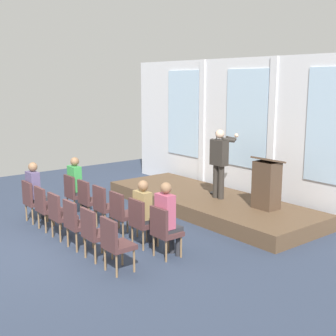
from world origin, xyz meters
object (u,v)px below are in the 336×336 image
Objects in this scene: chair_r0_c2 at (104,204)px; chair_r1_c4 at (94,231)px; audience_r0_c0 at (77,182)px; chair_r1_c2 at (60,213)px; speaker at (219,159)px; mic_stand at (216,180)px; chair_r0_c1 at (88,198)px; chair_r1_c0 at (33,199)px; chair_r0_c3 at (122,212)px; chair_r0_c5 at (164,229)px; chair_r1_c5 at (115,242)px; chair_r1_c3 at (76,221)px; audience_r0_c4 at (145,210)px; chair_r0_c4 at (141,220)px; lectern at (267,184)px; audience_r1_c0 at (35,189)px; chair_r0_c0 at (74,192)px; audience_r0_c5 at (167,216)px; chair_r1_c1 at (45,206)px.

chair_r0_c2 and chair_r1_c4 have the same top height.
audience_r0_c0 is 1.45× the size of chair_r1_c2.
speaker reaches higher than mic_stand.
chair_r0_c1 is 1.23m from chair_r1_c0.
speaker reaches higher than chair_r1_c2.
mic_stand is at bearing 85.46° from chair_r0_c2.
chair_r0_c3 and chair_r1_c0 have the same top height.
chair_r0_c2 is 2.07m from chair_r0_c5.
chair_r1_c0 is at bearing -117.40° from speaker.
chair_r1_c3 is at bearing 180.00° from chair_r1_c5.
audience_r0_c4 is at bearing 6.85° from chair_r0_c3.
speaker is 2.92m from chair_r0_c3.
audience_r0_c0 is at bearing 162.42° from chair_r1_c5.
chair_r0_c4 is 1.00× the size of chair_r0_c5.
audience_r0_c0 is (-3.27, -2.92, -0.14)m from lectern.
lectern is 1.23× the size of chair_r0_c2.
audience_r0_c0 is 3.62m from chair_r1_c5.
lectern is 3.02m from chair_r0_c5.
chair_r0_c0 is at bearing 90.00° from audience_r1_c0.
mic_stand is at bearing 68.28° from chair_r1_c0.
audience_r0_c4 is 1.37× the size of chair_r1_c3.
audience_r0_c0 is 0.99× the size of audience_r0_c5.
speaker reaches higher than audience_r1_c0.
audience_r0_c5 is at bearing 90.00° from chair_r0_c5.
chair_r0_c3 is 1.00× the size of chair_r1_c3.
mic_stand is at bearing 121.48° from audience_r0_c5.
audience_r0_c0 is 1.45× the size of chair_r0_c4.
audience_r0_c4 is (2.76, 0.08, 0.18)m from chair_r0_c0.
chair_r0_c3 is at bearing 24.29° from audience_r1_c0.
audience_r0_c5 is 1.47× the size of chair_r1_c5.
chair_r1_c0 is at bearing 180.00° from chair_r1_c1.
chair_r0_c3 is 1.40m from audience_r0_c5.
chair_r1_c5 is (0.69, 0.00, 0.00)m from chair_r1_c4.
speaker reaches higher than audience_r0_c0.
audience_r0_c5 reaches higher than chair_r1_c3.
lectern is 5.19m from chair_r1_c0.
chair_r0_c5 is at bearing 0.00° from chair_r0_c1.
chair_r1_c2 is (-0.69, -1.01, 0.00)m from chair_r0_c3.
speaker is 1.21× the size of audience_r0_c0.
audience_r0_c5 is at bearing -58.52° from mic_stand.
mic_stand is 3.57m from chair_r0_c5.
audience_r0_c0 is 1.11m from chair_r1_c0.
audience_r1_c0 is 1.40m from chair_r1_c2.
audience_r0_c4 is 1.11m from chair_r1_c4.
audience_r0_c5 is (-0.00, 0.08, 0.23)m from chair_r0_c5.
chair_r0_c2 is 1.00× the size of chair_r1_c1.
chair_r0_c3 and chair_r1_c5 have the same top height.
chair_r1_c1 is (0.69, -1.01, 0.00)m from chair_r0_c0.
chair_r1_c1 is 1.00× the size of chair_r1_c4.
chair_r1_c2 and chair_r1_c3 have the same top height.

